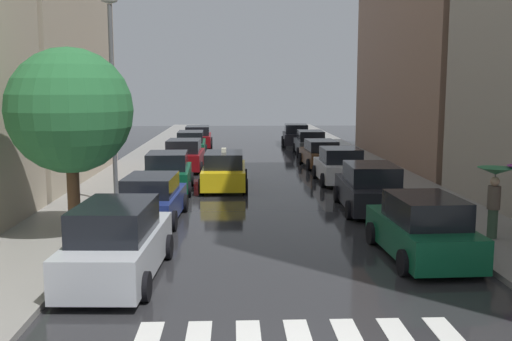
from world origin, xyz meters
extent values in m
cube|color=#272729|center=(0.00, 24.00, -0.02)|extent=(28.00, 72.00, 0.04)
cube|color=gray|center=(-6.50, 24.00, 0.07)|extent=(3.00, 72.00, 0.15)
cube|color=gray|center=(6.50, 24.00, 0.07)|extent=(3.00, 72.00, 0.15)
cube|color=#B2A38C|center=(-11.00, 20.07, 5.90)|extent=(6.00, 12.54, 11.79)
cube|color=#8C6B56|center=(11.00, 26.07, 7.40)|extent=(6.00, 17.20, 14.80)
cube|color=#B2B7BF|center=(-3.85, 5.32, 0.63)|extent=(2.01, 4.67, 0.91)
cube|color=black|center=(-3.86, 5.09, 1.45)|extent=(1.70, 2.60, 0.74)
cylinder|color=black|center=(-4.67, 6.88, 0.32)|extent=(0.25, 0.65, 0.64)
cylinder|color=black|center=(-2.88, 6.79, 0.32)|extent=(0.25, 0.65, 0.64)
cylinder|color=black|center=(-4.81, 3.85, 0.32)|extent=(0.25, 0.65, 0.64)
cylinder|color=black|center=(-3.02, 3.77, 0.32)|extent=(0.25, 0.65, 0.64)
cube|color=navy|center=(-3.87, 11.20, 0.56)|extent=(1.98, 4.31, 0.76)
cube|color=black|center=(-3.88, 10.99, 1.25)|extent=(1.68, 2.40, 0.62)
cylinder|color=black|center=(-4.69, 12.64, 0.32)|extent=(0.25, 0.65, 0.64)
cylinder|color=black|center=(-2.91, 12.55, 0.32)|extent=(0.25, 0.65, 0.64)
cylinder|color=black|center=(-4.82, 9.85, 0.32)|extent=(0.25, 0.65, 0.64)
cylinder|color=black|center=(-3.04, 9.77, 0.32)|extent=(0.25, 0.65, 0.64)
cube|color=#0C4C2D|center=(-3.95, 16.69, 0.60)|extent=(1.98, 4.12, 0.85)
cube|color=black|center=(-3.94, 16.48, 1.37)|extent=(1.70, 2.28, 0.69)
cylinder|color=black|center=(-4.92, 17.99, 0.32)|extent=(0.24, 0.65, 0.64)
cylinder|color=black|center=(-3.06, 18.05, 0.32)|extent=(0.24, 0.65, 0.64)
cylinder|color=black|center=(-4.84, 15.32, 0.32)|extent=(0.24, 0.65, 0.64)
cylinder|color=black|center=(-2.98, 15.38, 0.32)|extent=(0.24, 0.65, 0.64)
cube|color=maroon|center=(-3.78, 23.18, 0.59)|extent=(2.01, 4.15, 0.83)
cube|color=black|center=(-3.78, 22.97, 1.35)|extent=(1.74, 2.30, 0.68)
cylinder|color=black|center=(-4.71, 24.56, 0.32)|extent=(0.23, 0.64, 0.64)
cylinder|color=black|center=(-2.78, 24.52, 0.32)|extent=(0.23, 0.64, 0.64)
cylinder|color=black|center=(-4.77, 21.84, 0.32)|extent=(0.23, 0.64, 0.64)
cylinder|color=black|center=(-2.84, 21.80, 0.32)|extent=(0.23, 0.64, 0.64)
cube|color=#0C4C2D|center=(-3.87, 29.40, 0.59)|extent=(1.93, 4.76, 0.82)
cube|color=black|center=(-3.86, 29.16, 1.33)|extent=(1.66, 2.63, 0.67)
cylinder|color=black|center=(-4.81, 30.93, 0.32)|extent=(0.24, 0.65, 0.64)
cylinder|color=black|center=(-3.01, 30.98, 0.32)|extent=(0.24, 0.65, 0.64)
cylinder|color=black|center=(-4.73, 27.82, 0.32)|extent=(0.24, 0.65, 0.64)
cylinder|color=black|center=(-2.93, 27.87, 0.32)|extent=(0.24, 0.65, 0.64)
cube|color=maroon|center=(-3.77, 35.19, 0.57)|extent=(2.06, 4.72, 0.79)
cube|color=black|center=(-3.76, 34.95, 1.29)|extent=(1.77, 2.61, 0.65)
cylinder|color=black|center=(-4.78, 36.70, 0.32)|extent=(0.24, 0.65, 0.64)
cylinder|color=black|center=(-2.85, 36.75, 0.32)|extent=(0.24, 0.65, 0.64)
cylinder|color=black|center=(-4.69, 33.62, 0.32)|extent=(0.24, 0.65, 0.64)
cylinder|color=black|center=(-2.76, 33.67, 0.32)|extent=(0.24, 0.65, 0.64)
cube|color=#0C4C2D|center=(3.75, 6.61, 0.59)|extent=(1.95, 4.29, 0.83)
cube|color=black|center=(3.76, 6.39, 1.34)|extent=(1.67, 2.38, 0.68)
cylinder|color=black|center=(2.80, 7.97, 0.32)|extent=(0.24, 0.65, 0.64)
cylinder|color=black|center=(4.61, 8.03, 0.32)|extent=(0.24, 0.65, 0.64)
cylinder|color=black|center=(2.89, 5.18, 0.32)|extent=(0.24, 0.65, 0.64)
cylinder|color=black|center=(4.70, 5.24, 0.32)|extent=(0.24, 0.65, 0.64)
cube|color=black|center=(3.81, 12.61, 0.60)|extent=(2.09, 4.58, 0.85)
cube|color=black|center=(3.80, 12.38, 1.37)|extent=(1.78, 2.55, 0.69)
cylinder|color=black|center=(2.91, 14.13, 0.32)|extent=(0.24, 0.65, 0.64)
cylinder|color=black|center=(4.82, 14.06, 0.32)|extent=(0.24, 0.65, 0.64)
cylinder|color=black|center=(2.79, 11.15, 0.32)|extent=(0.24, 0.65, 0.64)
cylinder|color=black|center=(4.71, 11.08, 0.32)|extent=(0.24, 0.65, 0.64)
cube|color=silver|center=(3.86, 18.80, 0.58)|extent=(1.92, 4.01, 0.81)
cube|color=black|center=(3.86, 18.60, 1.32)|extent=(1.69, 2.20, 0.66)
cylinder|color=black|center=(2.90, 20.12, 0.32)|extent=(0.22, 0.64, 0.64)
cylinder|color=black|center=(4.82, 20.13, 0.32)|extent=(0.22, 0.64, 0.64)
cylinder|color=black|center=(2.90, 17.48, 0.32)|extent=(0.22, 0.64, 0.64)
cylinder|color=black|center=(4.82, 17.48, 0.32)|extent=(0.22, 0.64, 0.64)
cube|color=brown|center=(3.78, 24.26, 0.55)|extent=(1.91, 4.40, 0.74)
cube|color=black|center=(3.79, 24.04, 1.22)|extent=(1.63, 2.44, 0.61)
cylinder|color=black|center=(2.85, 25.66, 0.32)|extent=(0.24, 0.65, 0.64)
cylinder|color=black|center=(4.61, 25.72, 0.32)|extent=(0.24, 0.65, 0.64)
cylinder|color=black|center=(2.95, 22.80, 0.32)|extent=(0.24, 0.65, 0.64)
cylinder|color=black|center=(4.71, 22.86, 0.32)|extent=(0.24, 0.65, 0.64)
cube|color=#474C51|center=(3.99, 30.20, 0.57)|extent=(1.88, 4.26, 0.79)
cube|color=black|center=(3.99, 29.98, 1.29)|extent=(1.63, 2.35, 0.65)
cylinder|color=black|center=(3.11, 31.60, 0.32)|extent=(0.23, 0.64, 0.64)
cylinder|color=black|center=(4.92, 31.58, 0.32)|extent=(0.23, 0.64, 0.64)
cylinder|color=black|center=(3.06, 28.81, 0.32)|extent=(0.23, 0.64, 0.64)
cylinder|color=black|center=(4.88, 28.79, 0.32)|extent=(0.23, 0.64, 0.64)
cube|color=black|center=(3.70, 36.22, 0.59)|extent=(2.10, 4.12, 0.82)
cube|color=black|center=(3.69, 36.02, 1.33)|extent=(1.78, 2.30, 0.67)
cylinder|color=black|center=(2.82, 37.60, 0.32)|extent=(0.25, 0.65, 0.64)
cylinder|color=black|center=(4.72, 37.50, 0.32)|extent=(0.25, 0.65, 0.64)
cylinder|color=black|center=(2.69, 34.94, 0.32)|extent=(0.25, 0.65, 0.64)
cylinder|color=black|center=(4.59, 34.84, 0.32)|extent=(0.25, 0.65, 0.64)
cube|color=yellow|center=(-1.55, 17.53, 0.57)|extent=(1.90, 4.53, 0.80)
cube|color=black|center=(-1.55, 17.30, 1.30)|extent=(1.66, 2.50, 0.65)
cube|color=#F2EDCC|center=(-1.55, 17.30, 1.72)|extent=(0.20, 0.36, 0.18)
cylinder|color=black|center=(-2.46, 19.03, 0.32)|extent=(0.23, 0.64, 0.64)
cylinder|color=black|center=(-0.61, 19.00, 0.32)|extent=(0.23, 0.64, 0.64)
cylinder|color=black|center=(-2.50, 16.05, 0.32)|extent=(0.23, 0.64, 0.64)
cylinder|color=black|center=(-0.65, 16.03, 0.32)|extent=(0.23, 0.64, 0.64)
cylinder|color=#38513D|center=(6.26, 7.97, 0.57)|extent=(0.28, 0.28, 0.85)
cylinder|color=brown|center=(6.26, 7.97, 1.33)|extent=(0.36, 0.36, 0.67)
sphere|color=tan|center=(6.26, 7.97, 1.80)|extent=(0.26, 0.26, 0.26)
cone|color=#19723F|center=(6.26, 7.97, 2.09)|extent=(1.00, 1.00, 0.20)
cylinder|color=#333338|center=(6.26, 7.97, 1.71)|extent=(0.02, 0.02, 0.76)
cylinder|color=#513823|center=(-5.82, 8.91, 1.20)|extent=(0.36, 0.36, 2.10)
sphere|color=#276736|center=(-5.82, 8.91, 3.78)|extent=(3.60, 3.60, 3.60)
cylinder|color=#595B60|center=(-5.55, 13.58, 3.77)|extent=(0.16, 0.16, 7.24)
ellipsoid|color=beige|center=(-5.55, 13.58, 7.54)|extent=(0.60, 0.28, 0.24)
camera|label=1|loc=(-1.16, -7.84, 4.42)|focal=40.40mm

